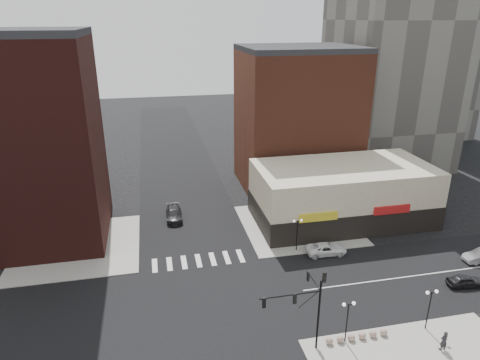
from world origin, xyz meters
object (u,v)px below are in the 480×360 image
object	(u,v)px
street_lamp_se_a	(348,312)
pedestrian	(444,341)
dark_sedan_east	(465,281)
street_lamp_ne	(297,227)
traffic_signal	(307,300)
white_suv	(326,249)
street_lamp_se_b	(431,300)
dark_sedan_north	(174,214)

from	to	relation	value
street_lamp_se_a	pedestrian	xyz separation A→B (m)	(7.78, -2.73, -2.20)
dark_sedan_east	street_lamp_ne	bearing A→B (deg)	61.68
dark_sedan_east	traffic_signal	bearing A→B (deg)	111.08
traffic_signal	white_suv	size ratio (longest dim) A/B	1.58
dark_sedan_east	pedestrian	size ratio (longest dim) A/B	1.99
street_lamp_se_a	white_suv	xyz separation A→B (m)	(4.28, 14.50, -2.61)
street_lamp_se_b	pedestrian	xyz separation A→B (m)	(-0.22, -2.73, -2.20)
pedestrian	street_lamp_se_a	bearing A→B (deg)	-21.21
street_lamp_se_b	pedestrian	bearing A→B (deg)	-94.60
dark_sedan_east	pedestrian	world-z (taller)	pedestrian
street_lamp_ne	dark_sedan_north	distance (m)	18.72
dark_sedan_north	pedestrian	world-z (taller)	pedestrian
street_lamp_ne	dark_sedan_east	world-z (taller)	street_lamp_ne
street_lamp_se_a	white_suv	size ratio (longest dim) A/B	0.84
street_lamp_se_a	white_suv	world-z (taller)	street_lamp_se_a
dark_sedan_north	street_lamp_ne	bearing A→B (deg)	-39.35
traffic_signal	street_lamp_se_b	distance (m)	11.88
street_lamp_se_a	dark_sedan_north	xyz separation A→B (m)	(-13.14, 28.01, -2.50)
street_lamp_se_b	street_lamp_ne	xyz separation A→B (m)	(-7.00, 16.00, 0.00)
street_lamp_se_b	white_suv	size ratio (longest dim) A/B	0.84
traffic_signal	dark_sedan_east	world-z (taller)	traffic_signal
traffic_signal	street_lamp_ne	world-z (taller)	traffic_signal
white_suv	dark_sedan_east	distance (m)	15.18
white_suv	pedestrian	bearing A→B (deg)	-165.60
white_suv	dark_sedan_east	bearing A→B (deg)	-124.97
dark_sedan_east	street_lamp_se_a	bearing A→B (deg)	114.70
street_lamp_se_a	dark_sedan_east	distance (m)	17.26
dark_sedan_east	pedestrian	bearing A→B (deg)	140.06
street_lamp_ne	pedestrian	world-z (taller)	street_lamp_ne
dark_sedan_north	pedestrian	distance (m)	37.19
street_lamp_se_b	pedestrian	distance (m)	3.52
traffic_signal	street_lamp_se_a	xyz separation A→B (m)	(3.76, -0.17, -1.67)
white_suv	dark_sedan_north	bearing A→B (deg)	55.12
dark_sedan_east	dark_sedan_north	xyz separation A→B (m)	(-29.40, 22.83, 0.13)
dark_sedan_north	pedestrian	xyz separation A→B (m)	(20.92, -30.74, 0.30)
traffic_signal	dark_sedan_east	distance (m)	21.08
dark_sedan_east	pedestrian	distance (m)	11.60
street_lamp_ne	dark_sedan_east	distance (m)	18.89
street_lamp_se_a	street_lamp_se_b	distance (m)	8.00
street_lamp_ne	white_suv	xyz separation A→B (m)	(3.28, -1.50, -2.61)
white_suv	dark_sedan_north	world-z (taller)	dark_sedan_north
traffic_signal	dark_sedan_north	xyz separation A→B (m)	(-9.38, 27.84, -4.17)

